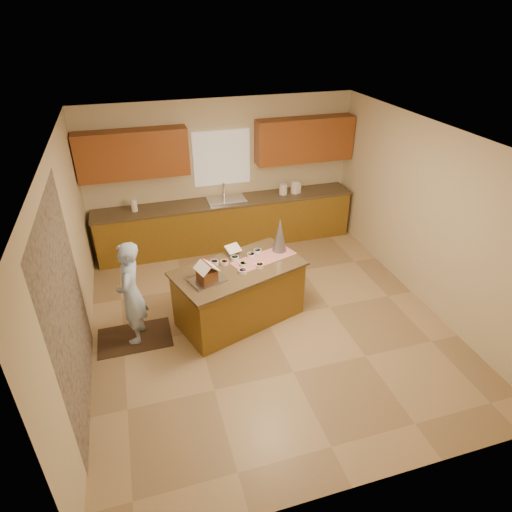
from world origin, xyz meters
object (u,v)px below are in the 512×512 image
tinsel_tree (280,235)px  boy (131,293)px  gingerbread_house (207,273)px  island_base (239,295)px

tinsel_tree → boy: (-2.19, -0.30, -0.40)m
tinsel_tree → boy: bearing=-172.2°
gingerbread_house → island_base: bearing=23.7°
tinsel_tree → gingerbread_house: bearing=-157.2°
boy → gingerbread_house: bearing=91.6°
tinsel_tree → boy: size_ratio=0.36×
boy → island_base: bearing=103.5°
island_base → gingerbread_house: bearing=-174.8°
boy → gingerbread_house: 1.05m
island_base → boy: 1.53m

